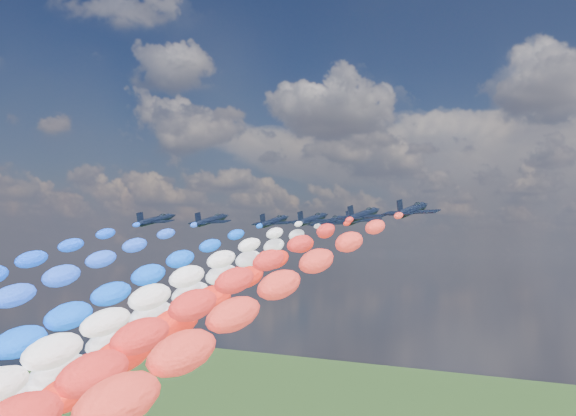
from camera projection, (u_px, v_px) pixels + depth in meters
The scene contains 14 objects.
jet_0 at pixel (155, 220), 142.43m from camera, with size 9.45×12.68×2.79m, color black, non-canonical shape.
jet_1 at pixel (211, 220), 143.24m from camera, with size 9.45×12.68×2.79m, color black, non-canonical shape.
jet_2 at pixel (274, 221), 148.32m from camera, with size 9.45×12.68×2.79m, color black, non-canonical shape.
trail_2 at pixel (45, 347), 98.65m from camera, with size 6.31×112.73×46.12m, color blue, non-canonical shape.
jet_3 at pixel (312, 219), 139.44m from camera, with size 9.45×12.68×2.79m, color black, non-canonical shape.
trail_3 at pixel (81, 357), 89.78m from camera, with size 6.31×112.73×46.12m, color white, non-canonical shape.
jet_4 at pixel (330, 222), 149.73m from camera, with size 9.45×12.68×2.79m, color black, non-canonical shape.
trail_4 at pixel (131, 346), 100.07m from camera, with size 6.31×112.73×46.12m, color white, non-canonical shape.
jet_5 at pixel (360, 219), 136.62m from camera, with size 9.45×12.68×2.79m, color black, non-canonical shape.
trail_5 at pixel (148, 360), 86.96m from camera, with size 6.31×112.73×46.12m, color red, non-canonical shape.
jet_6 at pixel (363, 215), 123.27m from camera, with size 9.45×12.68×2.79m, color black, non-canonical shape.
trail_6 at pixel (116, 379), 73.60m from camera, with size 6.31×112.73×46.12m, color red, non-canonical shape.
jet_7 at pixel (412, 210), 110.49m from camera, with size 9.45×12.68×2.79m, color black, non-canonical shape.
trail_7 at pixel (153, 405), 60.82m from camera, with size 6.31×112.73×46.12m, color #F7372C, non-canonical shape.
Camera 1 is at (75.41, -106.77, 91.37)m, focal length 41.65 mm.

